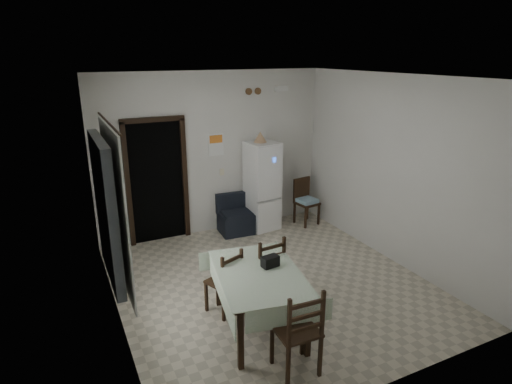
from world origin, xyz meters
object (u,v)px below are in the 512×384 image
object	(u,v)px
fridge	(262,186)
dining_table	(259,301)
navy_seat	(236,214)
dining_chair_near_head	(296,329)
dining_chair_far_left	(224,280)
dining_chair_far_right	(265,269)
corner_chair	(307,202)

from	to	relation	value
fridge	dining_table	bearing A→B (deg)	-124.07
navy_seat	dining_chair_near_head	distance (m)	3.70
dining_table	dining_chair_far_left	bearing A→B (deg)	125.01
dining_table	dining_chair_far_right	xyz separation A→B (m)	(0.33, 0.50, 0.11)
corner_chair	dining_table	bearing A→B (deg)	-140.06
dining_chair_far_right	corner_chair	bearing A→B (deg)	-138.37
corner_chair	dining_chair_far_left	bearing A→B (deg)	-149.34
dining_chair_near_head	dining_table	bearing A→B (deg)	-85.81
corner_chair	dining_table	xyz separation A→B (m)	(-2.30, -2.57, -0.07)
fridge	dining_chair_far_right	xyz separation A→B (m)	(-1.11, -2.28, -0.34)
fridge	dining_chair_far_right	world-z (taller)	fridge
dining_chair_far_right	dining_chair_near_head	bearing A→B (deg)	72.12
dining_table	dining_chair_far_left	distance (m)	0.58
fridge	dining_chair_far_left	size ratio (longest dim) A/B	1.88
navy_seat	dining_chair_far_right	world-z (taller)	dining_chair_far_right
fridge	navy_seat	xyz separation A→B (m)	(-0.54, 0.00, -0.47)
corner_chair	dining_chair_near_head	world-z (taller)	dining_chair_near_head
navy_seat	dining_chair_far_right	distance (m)	2.36
fridge	corner_chair	world-z (taller)	fridge
navy_seat	dining_table	bearing A→B (deg)	-104.16
fridge	navy_seat	distance (m)	0.72
dining_chair_far_right	dining_chair_near_head	distance (m)	1.34
dining_table	fridge	bearing A→B (deg)	72.94
fridge	dining_chair_near_head	xyz separation A→B (m)	(-1.41, -3.59, -0.32)
corner_chair	fridge	bearing A→B (deg)	158.22
navy_seat	dining_chair_near_head	size ratio (longest dim) A/B	0.71
dining_chair_far_left	dining_chair_near_head	size ratio (longest dim) A/B	0.87
dining_table	dining_chair_near_head	world-z (taller)	dining_chair_near_head
dining_table	dining_chair_far_left	xyz separation A→B (m)	(-0.24, 0.52, 0.06)
dining_chair_far_left	dining_chair_far_right	size ratio (longest dim) A/B	0.91
dining_chair_far_left	dining_chair_near_head	world-z (taller)	dining_chair_near_head
dining_chair_near_head	dining_chair_far_right	bearing A→B (deg)	-100.67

